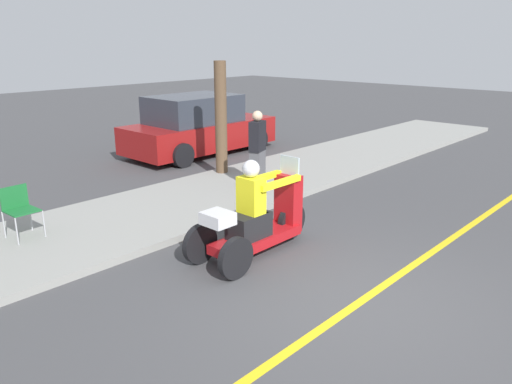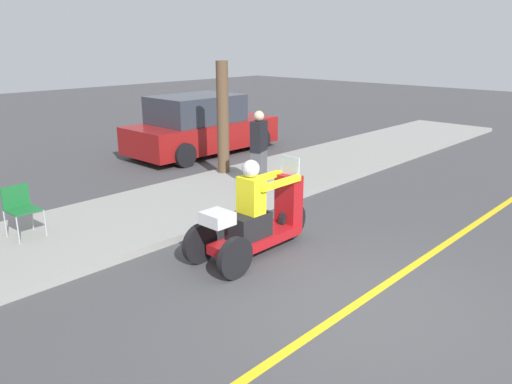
% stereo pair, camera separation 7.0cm
% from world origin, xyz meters
% --- Properties ---
extents(ground_plane, '(60.00, 60.00, 0.00)m').
position_xyz_m(ground_plane, '(0.00, 0.00, 0.00)').
color(ground_plane, '#424244').
extents(lane_stripe, '(24.00, 0.12, 0.01)m').
position_xyz_m(lane_stripe, '(0.24, 0.00, 0.00)').
color(lane_stripe, gold).
rests_on(lane_stripe, ground).
extents(sidewalk_strip, '(28.00, 2.80, 0.12)m').
position_xyz_m(sidewalk_strip, '(0.00, 4.60, 0.06)').
color(sidewalk_strip, gray).
rests_on(sidewalk_strip, ground).
extents(motorcycle_trike, '(2.28, 0.84, 1.51)m').
position_xyz_m(motorcycle_trike, '(0.26, 1.99, 0.54)').
color(motorcycle_trike, black).
rests_on(motorcycle_trike, ground).
extents(spectator_near_curb, '(0.45, 0.35, 1.65)m').
position_xyz_m(spectator_near_curb, '(2.63, 4.17, 0.92)').
color(spectator_near_curb, '#515156').
rests_on(spectator_near_curb, sidewalk_strip).
extents(folding_chair_curbside, '(0.49, 0.49, 0.82)m').
position_xyz_m(folding_chair_curbside, '(-2.03, 5.07, 0.62)').
color(folding_chair_curbside, '#A5A8AD').
rests_on(folding_chair_curbside, sidewalk_strip).
extents(parked_car_lot_left, '(4.46, 2.11, 1.69)m').
position_xyz_m(parked_car_lot_left, '(4.34, 8.06, 0.79)').
color(parked_car_lot_left, maroon).
rests_on(parked_car_lot_left, ground).
extents(tree_trunk, '(0.28, 0.28, 2.61)m').
position_xyz_m(tree_trunk, '(3.01, 5.68, 1.42)').
color(tree_trunk, brown).
rests_on(tree_trunk, sidewalk_strip).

